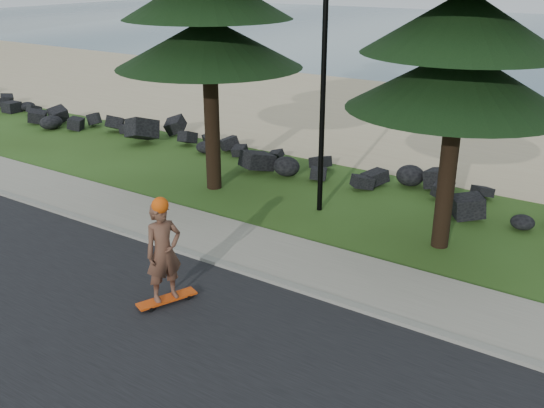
# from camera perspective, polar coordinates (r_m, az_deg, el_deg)

# --- Properties ---
(ground) EXTENTS (160.00, 160.00, 0.00)m
(ground) POSITION_cam_1_polar(r_m,az_deg,el_deg) (14.11, -1.92, -4.62)
(ground) COLOR #2D4916
(ground) RESTS_ON ground
(road) EXTENTS (160.00, 7.00, 0.02)m
(road) POSITION_cam_1_polar(r_m,az_deg,el_deg) (11.26, -15.63, -12.91)
(road) COLOR black
(road) RESTS_ON ground
(kerb) EXTENTS (160.00, 0.20, 0.10)m
(kerb) POSITION_cam_1_polar(r_m,az_deg,el_deg) (13.45, -4.15, -5.84)
(kerb) COLOR gray
(kerb) RESTS_ON ground
(sidewalk) EXTENTS (160.00, 2.00, 0.08)m
(sidewalk) POSITION_cam_1_polar(r_m,az_deg,el_deg) (14.24, -1.46, -4.18)
(sidewalk) COLOR gray
(sidewalk) RESTS_ON ground
(beach_sand) EXTENTS (160.00, 15.00, 0.01)m
(beach_sand) POSITION_cam_1_polar(r_m,az_deg,el_deg) (26.60, 16.59, 7.20)
(beach_sand) COLOR tan
(beach_sand) RESTS_ON ground
(seawall_boulders) EXTENTS (60.00, 2.40, 1.10)m
(seawall_boulders) POSITION_cam_1_polar(r_m,az_deg,el_deg) (18.59, 8.11, 1.81)
(seawall_boulders) COLOR black
(seawall_boulders) RESTS_ON ground
(lamp_post) EXTENTS (0.25, 0.14, 8.14)m
(lamp_post) POSITION_cam_1_polar(r_m,az_deg,el_deg) (15.51, 4.93, 13.76)
(lamp_post) COLOR black
(lamp_post) RESTS_ON ground
(skateboarder) EXTENTS (0.73, 1.22, 2.24)m
(skateboarder) POSITION_cam_1_polar(r_m,az_deg,el_deg) (11.77, -10.17, -4.53)
(skateboarder) COLOR #DC450C
(skateboarder) RESTS_ON ground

